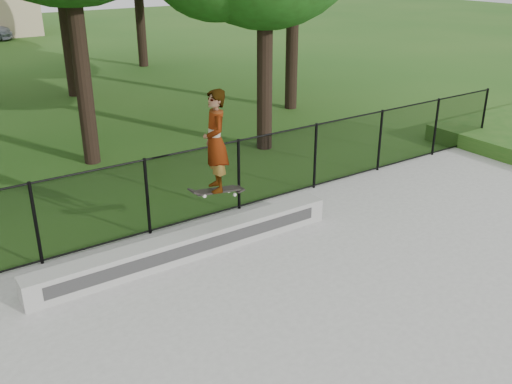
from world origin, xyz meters
The scene contains 5 objects.
ground centered at (0.00, 0.00, 0.00)m, with size 100.00×100.00×0.00m, color #225317.
concrete_slab centered at (0.00, 0.00, 0.03)m, with size 14.00×12.00×0.06m, color #989893.
grind_ledge centered at (-1.78, 4.70, 0.28)m, with size 5.67×0.40×0.44m, color #9A9995.
skater_airborne centered at (-1.22, 4.69, 2.04)m, with size 0.84×0.73×1.88m.
chainlink_fence centered at (0.00, 5.90, 0.81)m, with size 16.06×0.06×1.50m.
Camera 1 is at (-5.75, -3.18, 4.99)m, focal length 40.00 mm.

